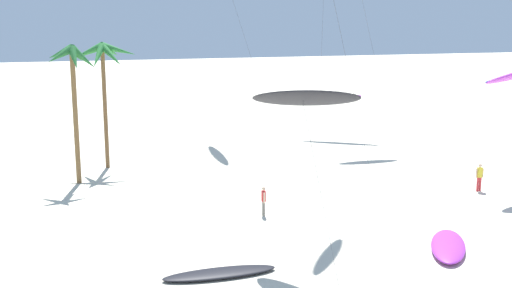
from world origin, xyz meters
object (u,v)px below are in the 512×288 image
Objects in this scene: palm_tree_3 at (72,70)px; flying_kite_3 at (303,98)px; person_near_right at (479,176)px; person_near_left at (264,200)px; palm_tree_4 at (104,60)px; grounded_kite_2 at (448,246)px; grounded_kite_0 at (220,273)px.

palm_tree_3 reaches higher than flying_kite_3.
palm_tree_3 is 5.11× the size of person_near_right.
palm_tree_3 is 0.87× the size of flying_kite_3.
palm_tree_3 is 25.83m from person_near_right.
person_near_left is at bearing -46.96° from palm_tree_3.
palm_tree_4 is 16.80m from person_near_left.
flying_kite_3 reaches higher than grounded_kite_2.
person_near_right reaches higher than person_near_left.
person_near_right is at bearing -31.52° from palm_tree_4.
grounded_kite_0 is 8.34m from person_near_left.
grounded_kite_2 is at bearing -1.70° from flying_kite_3.
person_near_left is (-6.53, 7.34, 0.68)m from grounded_kite_2.
grounded_kite_0 is at bearing 179.09° from grounded_kite_2.
person_near_right is (7.50, 8.09, 0.75)m from grounded_kite_2.
flying_kite_3 reaches higher than grounded_kite_0.
flying_kite_3 is 7.96m from grounded_kite_0.
palm_tree_4 is 22.33m from grounded_kite_0.
palm_tree_4 reaches higher than grounded_kite_0.
grounded_kite_0 is (2.90, -20.87, -7.40)m from palm_tree_4.
flying_kite_3 is at bearing 0.67° from grounded_kite_0.
person_near_right reaches higher than grounded_kite_2.
palm_tree_3 reaches higher than person_near_right.
palm_tree_4 is at bearing 97.92° from grounded_kite_0.
person_near_left reaches higher than grounded_kite_2.
flying_kite_3 reaches higher than person_near_right.
flying_kite_3 is at bearing -72.77° from palm_tree_4.
palm_tree_3 reaches higher than grounded_kite_2.
person_near_left is at bearing 84.91° from flying_kite_3.
grounded_kite_0 is at bearing -120.31° from person_near_left.
flying_kite_3 is 17.80m from person_near_right.
flying_kite_3 is 2.18× the size of grounded_kite_2.
grounded_kite_2 is 11.06m from person_near_right.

